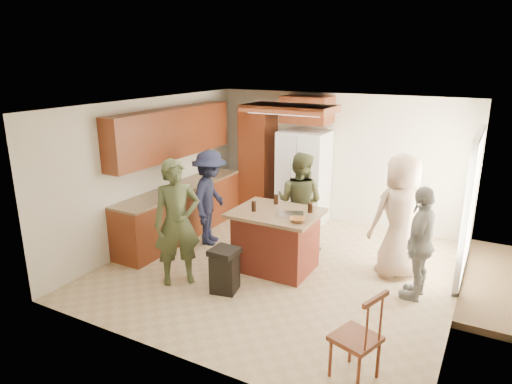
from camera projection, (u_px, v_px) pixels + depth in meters
The scene contains 12 objects.
person_front_left at pixel (177, 223), 6.41m from camera, with size 0.66×0.48×1.82m, color #3B4327.
person_behind_left at pixel (300, 202), 7.55m from camera, with size 0.82×0.50×1.68m, color #3F4226.
person_behind_right at pixel (401, 216), 6.61m from camera, with size 0.91×0.59×1.86m, color tan.
person_side_right at pixel (420, 243), 6.03m from camera, with size 0.92×0.47×1.57m, color gray.
person_counter at pixel (210, 198), 7.82m from camera, with size 1.07×0.50×1.65m, color #1B1E36.
left_cabinetry at pixel (179, 184), 8.16m from camera, with size 0.64×3.00×2.30m.
back_wall_units at pixel (270, 149), 9.14m from camera, with size 1.80×0.60×2.45m.
refrigerator at pixel (303, 177), 8.85m from camera, with size 0.90×0.76×1.80m.
kitchen_island at pixel (276, 240), 6.94m from camera, with size 1.28×1.03×0.93m.
island_items at pixel (289, 213), 6.64m from camera, with size 0.92×0.74×0.15m.
trash_bin at pixel (225, 270), 6.31m from camera, with size 0.40×0.40×0.63m.
spindle_chair at pixel (357, 339), 4.53m from camera, with size 0.53×0.53×0.99m.
Camera 1 is at (2.75, -5.83, 3.15)m, focal length 32.00 mm.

